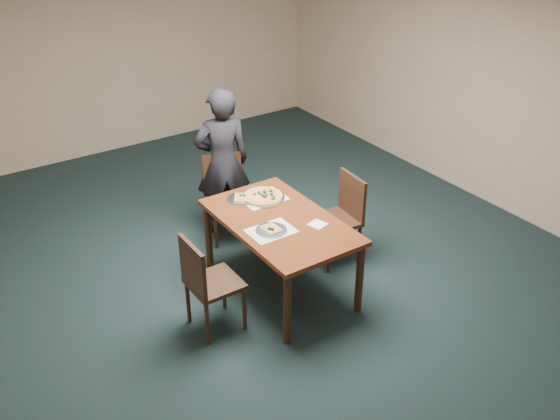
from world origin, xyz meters
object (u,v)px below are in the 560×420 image
dining_table (280,228)px  slice_plate_near (271,230)px  diner (222,162)px  slice_plate_far (242,198)px  chair_far (225,191)px  chair_left (206,280)px  pizza_pan (263,196)px  chair_right (342,213)px

dining_table → slice_plate_near: 0.24m
diner → slice_plate_far: bearing=90.7°
chair_far → slice_plate_near: size_ratio=3.25×
dining_table → chair_left: (-0.86, -0.16, -0.14)m
chair_far → slice_plate_far: chair_far is taller
chair_far → slice_plate_near: bearing=-85.7°
chair_far → pizza_pan: 0.77m
slice_plate_near → slice_plate_far: bearing=82.6°
chair_far → chair_left: bearing=-110.0°
diner → slice_plate_far: (-0.20, -0.73, -0.05)m
slice_plate_far → chair_left: bearing=-138.0°
dining_table → chair_right: chair_right is taller
dining_table → pizza_pan: size_ratio=3.64×
chair_right → pizza_pan: (-0.72, 0.33, 0.26)m
diner → slice_plate_far: diner is taller
chair_left → chair_far: bearing=-35.2°
chair_far → chair_right: bearing=-39.9°
chair_far → chair_left: same height
diner → pizza_pan: 0.83m
dining_table → chair_right: (0.81, 0.09, -0.14)m
slice_plate_near → pizza_pan: bearing=63.9°
slice_plate_far → chair_far: bearing=75.5°
pizza_pan → dining_table: bearing=-102.4°
diner → slice_plate_near: diner is taller
slice_plate_near → chair_left: bearing=-177.0°
chair_far → chair_left: size_ratio=1.00×
slice_plate_near → slice_plate_far: size_ratio=1.00×
chair_left → chair_right: size_ratio=1.00×
chair_right → diner: diner is taller
chair_right → slice_plate_near: chair_right is taller
diner → dining_table: bearing=101.0°
chair_right → slice_plate_far: bearing=-111.3°
diner → pizza_pan: bearing=105.0°
chair_right → pizza_pan: bearing=-110.4°
chair_far → slice_plate_near: chair_far is taller
chair_right → diner: 1.39m
dining_table → chair_left: bearing=-169.5°
pizza_pan → slice_plate_far: 0.21m
dining_table → slice_plate_far: 0.55m
dining_table → diner: bearing=85.1°
chair_far → chair_right: 1.29m
dining_table → chair_far: size_ratio=1.65×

